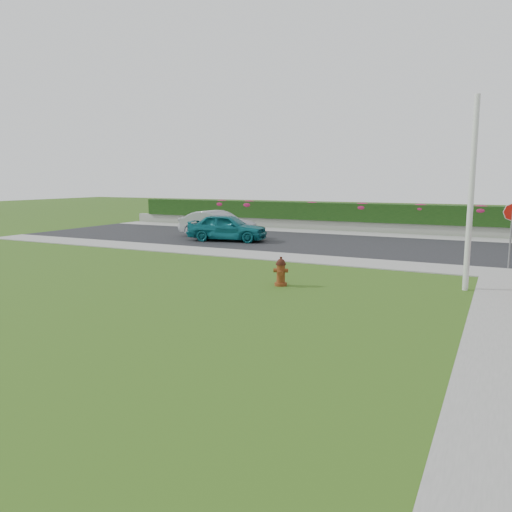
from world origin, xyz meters
The scene contains 17 objects.
ground centered at (0.00, 0.00, 0.00)m, with size 120.00×120.00×0.00m, color black.
street_far centered at (-5.00, 14.00, 0.02)m, with size 26.00×8.00×0.04m, color black.
sidewalk_far centered at (-6.00, 9.00, 0.02)m, with size 24.00×2.00×0.04m, color gray.
sidewalk_beyond centered at (-1.00, 19.00, 0.02)m, with size 34.00×2.00×0.04m, color gray.
retaining_wall centered at (-1.00, 20.50, 0.30)m, with size 34.00×0.40×0.60m, color gray.
hedge centered at (-1.00, 20.60, 1.15)m, with size 32.00×0.90×1.10m, color black.
fire_hydrant centered at (0.75, 3.97, 0.41)m, with size 0.45×0.43×0.87m.
sedan_teal centered at (-5.99, 12.58, 0.73)m, with size 1.63×4.05×1.38m, color #0D626A.
sedan_silver centered at (-7.22, 13.68, 0.75)m, with size 1.50×4.31×1.42m, color #95979C.
utility_pole centered at (5.74, 5.77, 2.72)m, with size 0.16×0.16×5.43m, color silver.
stop_sign centered at (6.86, 10.04, 1.72)m, with size 0.61×0.22×2.34m.
flower_clump_a centered at (-10.91, 20.50, 1.46)m, with size 1.20×0.77×0.60m, color #B01E59.
flower_clump_b centered at (-8.80, 20.50, 1.46)m, with size 1.22×0.78×0.61m, color #B01E59.
flower_clump_c centered at (-4.31, 20.50, 1.49)m, with size 1.06×0.68×0.53m, color #B01E59.
flower_clump_d centered at (-1.09, 20.50, 1.47)m, with size 1.18×0.76×0.59m, color #B01E59.
flower_clump_e centered at (2.28, 20.50, 1.48)m, with size 1.13×0.73×0.57m, color #B01E59.
flower_clump_f centered at (5.46, 20.50, 1.47)m, with size 1.18×0.76×0.59m, color #B01E59.
Camera 1 is at (6.58, -9.44, 3.14)m, focal length 35.00 mm.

